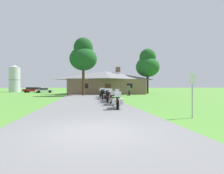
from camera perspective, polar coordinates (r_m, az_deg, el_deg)
ground_plane at (r=25.71m, az=-8.10°, el=-3.30°), size 500.00×500.00×0.00m
asphalt_driveway at (r=23.71m, az=-8.05°, el=-3.51°), size 6.40×80.00×0.06m
motorcycle_green_nearest_to_camera at (r=11.73m, az=1.81°, el=-4.32°), size 0.93×2.08×1.30m
motorcycle_red_second_in_row at (r=14.31m, az=0.05°, el=-3.49°), size 0.66×2.08×1.30m
motorcycle_red_third_in_row at (r=16.49m, az=-1.29°, el=-3.06°), size 0.91×2.08×1.30m
motorcycle_yellow_fourth_in_row at (r=18.44m, az=-1.64°, el=-2.73°), size 0.77×2.08×1.30m
motorcycle_white_fifth_in_row at (r=20.74m, az=-2.98°, el=-2.42°), size 0.92×2.08×1.30m
motorcycle_black_sixth_in_row at (r=23.06m, az=-2.88°, el=-2.17°), size 0.72×2.08×1.30m
motorcycle_white_farthest_in_row at (r=25.36m, az=-3.59°, el=-1.95°), size 0.70×2.08×1.30m
stone_lodge at (r=37.73m, az=-2.19°, el=1.59°), size 16.20×9.17×5.79m
bystander_olive_shirt_near_lodge at (r=29.80m, az=5.63°, el=-1.02°), size 0.55×0.26×1.69m
bystander_gray_shirt_beside_signpost at (r=29.90m, az=5.06°, el=-1.05°), size 0.25×0.55×1.67m
metal_signpost_roadside at (r=9.32m, az=24.63°, el=-0.88°), size 0.36×0.06×2.14m
tree_by_lodge_front at (r=30.70m, az=-9.29°, el=9.98°), size 4.64×4.64×9.87m
tree_right_of_lodge at (r=40.53m, az=11.47°, el=7.26°), size 5.27×5.27×10.06m
metal_silo_distant at (r=57.45m, az=-29.06°, el=2.43°), size 3.05×3.05×7.77m
parked_red_suv_far_left at (r=49.94m, az=-24.28°, el=-0.79°), size 4.73×2.20×1.40m
parked_white_sedan_far_left at (r=47.55m, az=-21.08°, el=-0.99°), size 4.44×2.47×1.20m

